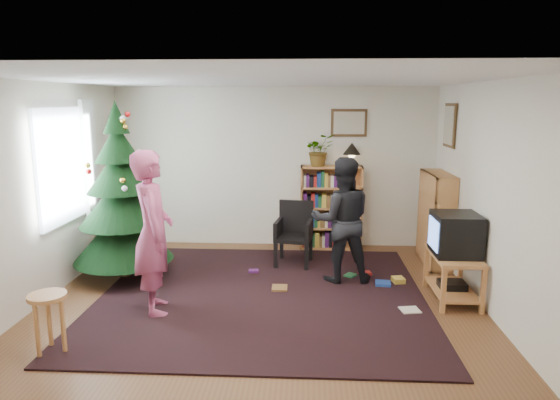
# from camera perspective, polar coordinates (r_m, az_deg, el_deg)

# --- Properties ---
(floor) EXTENTS (5.00, 5.00, 0.00)m
(floor) POSITION_cam_1_polar(r_m,az_deg,el_deg) (5.78, -2.29, -11.97)
(floor) COLOR brown
(floor) RESTS_ON ground
(ceiling) EXTENTS (5.00, 5.00, 0.00)m
(ceiling) POSITION_cam_1_polar(r_m,az_deg,el_deg) (5.32, -2.51, 13.63)
(ceiling) COLOR white
(ceiling) RESTS_ON wall_back
(wall_back) EXTENTS (5.00, 0.02, 2.50)m
(wall_back) POSITION_cam_1_polar(r_m,az_deg,el_deg) (7.87, -0.65, 3.74)
(wall_back) COLOR silver
(wall_back) RESTS_ON floor
(wall_front) EXTENTS (5.00, 0.02, 2.50)m
(wall_front) POSITION_cam_1_polar(r_m,az_deg,el_deg) (3.02, -6.98, -8.75)
(wall_front) COLOR silver
(wall_front) RESTS_ON floor
(wall_left) EXTENTS (0.02, 5.00, 2.50)m
(wall_left) POSITION_cam_1_polar(r_m,az_deg,el_deg) (6.17, -26.17, 0.50)
(wall_left) COLOR silver
(wall_left) RESTS_ON floor
(wall_right) EXTENTS (0.02, 5.00, 2.50)m
(wall_right) POSITION_cam_1_polar(r_m,az_deg,el_deg) (5.74, 23.29, 0.01)
(wall_right) COLOR silver
(wall_right) RESTS_ON floor
(rug) EXTENTS (3.80, 3.60, 0.02)m
(rug) POSITION_cam_1_polar(r_m,az_deg,el_deg) (6.05, -2.02, -10.76)
(rug) COLOR black
(rug) RESTS_ON floor
(window_pane) EXTENTS (0.04, 1.20, 1.40)m
(window_pane) POSITION_cam_1_polar(r_m,az_deg,el_deg) (6.65, -23.63, 3.58)
(window_pane) COLOR silver
(window_pane) RESTS_ON wall_left
(curtain) EXTENTS (0.06, 0.35, 1.60)m
(curtain) POSITION_cam_1_polar(r_m,az_deg,el_deg) (7.26, -20.90, 4.36)
(curtain) COLOR silver
(curtain) RESTS_ON wall_left
(picture_back) EXTENTS (0.55, 0.03, 0.42)m
(picture_back) POSITION_cam_1_polar(r_m,az_deg,el_deg) (7.80, 7.89, 8.73)
(picture_back) COLOR #4C3319
(picture_back) RESTS_ON wall_back
(picture_right) EXTENTS (0.03, 0.50, 0.60)m
(picture_right) POSITION_cam_1_polar(r_m,az_deg,el_deg) (7.31, 18.86, 8.08)
(picture_right) COLOR #4C3319
(picture_right) RESTS_ON wall_right
(christmas_tree) EXTENTS (1.26, 1.26, 2.29)m
(christmas_tree) POSITION_cam_1_polar(r_m,az_deg,el_deg) (6.70, -17.69, -0.70)
(christmas_tree) COLOR #3F2816
(christmas_tree) RESTS_ON rug
(bookshelf_back) EXTENTS (0.95, 0.30, 1.30)m
(bookshelf_back) POSITION_cam_1_polar(r_m,az_deg,el_deg) (7.81, 5.83, -0.74)
(bookshelf_back) COLOR #C07F44
(bookshelf_back) RESTS_ON floor
(bookshelf_right) EXTENTS (0.30, 0.95, 1.30)m
(bookshelf_right) POSITION_cam_1_polar(r_m,az_deg,el_deg) (7.37, 17.40, -1.93)
(bookshelf_right) COLOR #C07F44
(bookshelf_right) RESTS_ON floor
(tv_stand) EXTENTS (0.48, 0.87, 0.55)m
(tv_stand) POSITION_cam_1_polar(r_m,az_deg,el_deg) (6.18, 19.16, -7.85)
(tv_stand) COLOR #C07F44
(tv_stand) RESTS_ON floor
(crt_tv) EXTENTS (0.50, 0.54, 0.47)m
(crt_tv) POSITION_cam_1_polar(r_m,az_deg,el_deg) (6.04, 19.42, -3.69)
(crt_tv) COLOR black
(crt_tv) RESTS_ON tv_stand
(armchair) EXTENTS (0.55, 0.55, 0.89)m
(armchair) POSITION_cam_1_polar(r_m,az_deg,el_deg) (7.07, 1.59, -3.53)
(armchair) COLOR black
(armchair) RESTS_ON rug
(stool) EXTENTS (0.34, 0.34, 0.57)m
(stool) POSITION_cam_1_polar(r_m,az_deg,el_deg) (5.07, -24.98, -11.09)
(stool) COLOR #C07F44
(stool) RESTS_ON floor
(person_standing) EXTENTS (0.62, 0.76, 1.78)m
(person_standing) POSITION_cam_1_polar(r_m,az_deg,el_deg) (5.52, -14.30, -3.65)
(person_standing) COLOR #B0466F
(person_standing) RESTS_ON rug
(person_by_chair) EXTENTS (0.82, 0.66, 1.60)m
(person_by_chair) POSITION_cam_1_polar(r_m,az_deg,el_deg) (6.34, 7.08, -2.31)
(person_by_chair) COLOR black
(person_by_chair) RESTS_ON rug
(potted_plant) EXTENTS (0.54, 0.51, 0.48)m
(potted_plant) POSITION_cam_1_polar(r_m,az_deg,el_deg) (7.67, 4.46, 5.70)
(potted_plant) COLOR gray
(potted_plant) RESTS_ON bookshelf_back
(table_lamp) EXTENTS (0.27, 0.27, 0.36)m
(table_lamp) POSITION_cam_1_polar(r_m,az_deg,el_deg) (7.69, 8.21, 5.64)
(table_lamp) COLOR #A57F33
(table_lamp) RESTS_ON bookshelf_back
(floor_clutter) EXTENTS (2.07, 1.35, 0.08)m
(floor_clutter) POSITION_cam_1_polar(r_m,az_deg,el_deg) (6.42, 7.66, -9.25)
(floor_clutter) COLOR #A51E19
(floor_clutter) RESTS_ON rug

